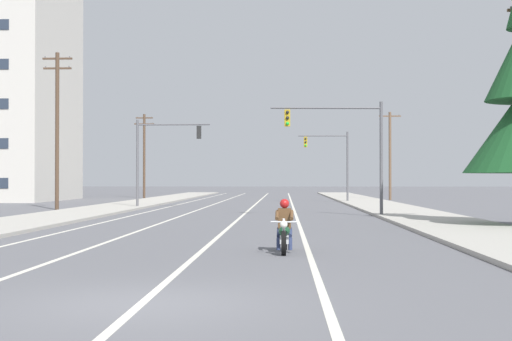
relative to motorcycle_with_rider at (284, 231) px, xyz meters
The scene contains 14 objects.
ground_plane 8.70m from the motorcycle_with_rider, 105.61° to the right, with size 400.00×400.00×0.00m, color #5B5B60.
lane_stripe_center 36.72m from the motorcycle_with_rider, 93.59° to the left, with size 0.16×100.00×0.01m, color beige.
lane_stripe_left 37.08m from the motorcycle_with_rider, 98.76° to the left, with size 0.16×100.00×0.01m, color beige.
lane_stripe_right 36.65m from the motorcycle_with_rider, 88.96° to the left, with size 0.16×100.00×0.01m, color beige.
lane_stripe_far_left 37.60m from the motorcycle_with_rider, 102.93° to the left, with size 0.16×100.00×0.01m, color beige.
sidewalk_kerb_right 32.44m from the motorcycle_with_rider, 77.34° to the left, with size 4.40×110.00×0.14m, color #ADA89E.
sidewalk_kerb_left 33.77m from the motorcycle_with_rider, 110.41° to the left, with size 4.40×110.00×0.14m, color #ADA89E.
motorcycle_with_rider is the anchor object (origin of this frame).
traffic_signal_near_right 19.95m from the motorcycle_with_rider, 79.84° to the left, with size 6.05×0.66×6.20m.
traffic_signal_near_left 32.14m from the motorcycle_with_rider, 105.96° to the left, with size 5.20×0.37×6.20m.
traffic_signal_mid_right 44.49m from the motorcycle_with_rider, 84.38° to the left, with size 4.42×0.39×6.20m.
utility_pole_left_near 31.86m from the motorcycle_with_rider, 118.50° to the left, with size 1.98×0.26×10.42m.
utility_pole_right_far 52.62m from the motorcycle_with_rider, 78.63° to the left, with size 2.13×0.26×8.59m.
utility_pole_left_far 59.91m from the motorcycle_with_rider, 104.56° to the left, with size 2.18×0.26×9.04m.
Camera 1 is at (2.32, -11.64, 1.99)m, focal length 51.18 mm.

